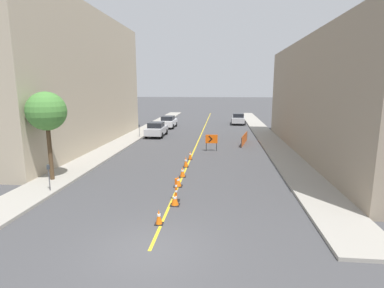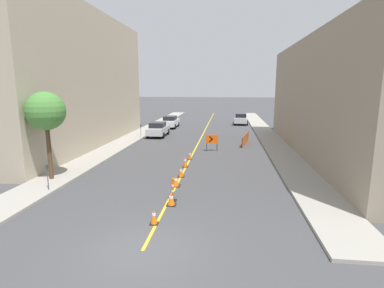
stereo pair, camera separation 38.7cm
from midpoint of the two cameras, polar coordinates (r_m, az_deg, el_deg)
ground_plane at (r=10.79m, az=-8.33°, el=-19.48°), size 300.00×300.00×0.00m
lane_stripe at (r=35.97m, az=2.55°, el=2.19°), size 0.12×52.98×0.01m
sidewalk_left at (r=37.18m, az=-8.69°, el=2.47°), size 2.34×52.98×0.15m
sidewalk_right at (r=36.18m, az=14.11°, el=2.03°), size 2.34×52.98×0.15m
building_facade_left at (r=29.78m, az=-21.73°, el=11.18°), size 6.00×22.67×11.96m
building_facade_right at (r=26.34m, az=26.69°, el=7.83°), size 6.00×25.34×9.11m
traffic_cone_nearest at (r=12.40m, az=-6.34°, el=-13.61°), size 0.33×0.33×0.62m
traffic_cone_second at (r=14.15m, az=-3.18°, el=-10.45°), size 0.44×0.44×0.59m
traffic_cone_third at (r=16.68m, az=-2.43°, el=-7.08°), size 0.47×0.47×0.59m
traffic_cone_fourth at (r=18.36m, az=-1.51°, el=-5.33°), size 0.41×0.41×0.63m
traffic_cone_fifth at (r=20.53m, az=-0.78°, el=-3.40°), size 0.38×0.38×0.75m
traffic_cone_farthest at (r=22.64m, az=0.09°, el=-2.16°), size 0.33×0.33×0.66m
delineator_post_front at (r=14.59m, az=-2.92°, el=-8.92°), size 0.35×0.35×1.15m
arrow_barricade_primary at (r=25.49m, az=4.24°, el=0.82°), size 1.03×0.15×1.42m
safety_mesh_fence at (r=29.21m, az=10.52°, el=0.92°), size 0.86×4.07×0.95m
parked_car_curb_near at (r=33.35m, az=-6.16°, el=2.83°), size 1.93×4.30×1.59m
parked_car_curb_mid at (r=40.31m, az=-3.88°, el=4.25°), size 1.94×4.33×1.59m
parked_car_curb_far at (r=44.54m, az=9.53°, el=4.76°), size 2.04×4.40×1.59m
parking_meter_near_curb at (r=17.13m, az=-25.31°, el=-4.73°), size 0.12×0.11×1.41m
parking_meter_far_curb at (r=32.57m, az=-9.40°, el=3.07°), size 0.12×0.11×1.34m
street_tree_left_near at (r=18.67m, az=-25.57°, el=5.58°), size 2.17×2.17×5.03m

